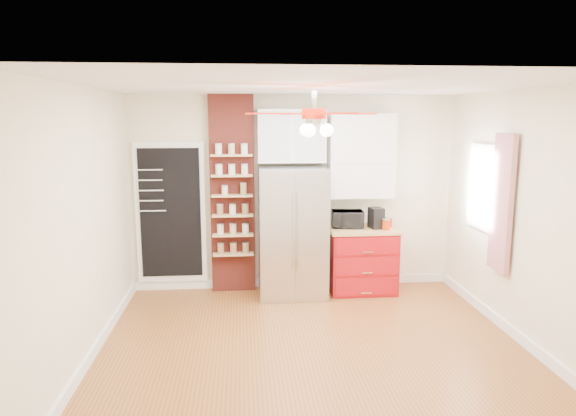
{
  "coord_description": "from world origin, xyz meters",
  "views": [
    {
      "loc": [
        -0.71,
        -5.07,
        2.4
      ],
      "look_at": [
        -0.18,
        0.9,
        1.33
      ],
      "focal_mm": 32.0,
      "sensor_mm": 36.0,
      "label": 1
    }
  ],
  "objects": [
    {
      "name": "wall_back",
      "position": [
        0.0,
        2.0,
        1.35
      ],
      "size": [
        4.5,
        0.02,
        2.7
      ],
      "primitive_type": "cube",
      "color": "#FBEDCA",
      "rests_on": "floor"
    },
    {
      "name": "fridge",
      "position": [
        -0.05,
        1.63,
        0.88
      ],
      "size": [
        0.9,
        0.7,
        1.75
      ],
      "primitive_type": "cube",
      "color": "silver",
      "rests_on": "floor"
    },
    {
      "name": "coffee_maker",
      "position": [
        1.1,
        1.65,
        1.04
      ],
      "size": [
        0.2,
        0.24,
        0.28
      ],
      "primitive_type": "cube",
      "rotation": [
        0.0,
        0.0,
        0.19
      ],
      "color": "black",
      "rests_on": "red_cabinet"
    },
    {
      "name": "window",
      "position": [
        2.23,
        0.9,
        1.55
      ],
      "size": [
        0.04,
        0.75,
        1.05
      ],
      "primitive_type": "cube",
      "color": "white",
      "rests_on": "wall_right"
    },
    {
      "name": "pantry_jar_beans",
      "position": [
        -0.7,
        1.76,
        1.45
      ],
      "size": [
        0.11,
        0.11,
        0.15
      ],
      "primitive_type": "cylinder",
      "rotation": [
        0.0,
        0.0,
        -0.31
      ],
      "color": "olive",
      "rests_on": "brick_pillar"
    },
    {
      "name": "canister_left",
      "position": [
        1.21,
        1.54,
        0.97
      ],
      "size": [
        0.13,
        0.13,
        0.14
      ],
      "primitive_type": "cylinder",
      "rotation": [
        0.0,
        0.0,
        0.38
      ],
      "color": "#B62D0A",
      "rests_on": "red_cabinet"
    },
    {
      "name": "wall_right",
      "position": [
        2.25,
        0.0,
        1.35
      ],
      "size": [
        0.02,
        4.0,
        2.7
      ],
      "primitive_type": "cube",
      "color": "#FBEDCA",
      "rests_on": "floor"
    },
    {
      "name": "toaster_oven",
      "position": [
        0.72,
        1.74,
        1.02
      ],
      "size": [
        0.44,
        0.32,
        0.23
      ],
      "primitive_type": "imported",
      "rotation": [
        0.0,
        0.0,
        -0.08
      ],
      "color": "black",
      "rests_on": "red_cabinet"
    },
    {
      "name": "curtain",
      "position": [
        2.18,
        0.35,
        1.45
      ],
      "size": [
        0.06,
        0.4,
        1.55
      ],
      "primitive_type": "cube",
      "color": "#B11727",
      "rests_on": "wall_right"
    },
    {
      "name": "wall_left",
      "position": [
        -2.25,
        0.0,
        1.35
      ],
      "size": [
        0.02,
        4.0,
        2.7
      ],
      "primitive_type": "cube",
      "color": "#FBEDCA",
      "rests_on": "floor"
    },
    {
      "name": "ceiling_fan",
      "position": [
        0.0,
        0.0,
        2.42
      ],
      "size": [
        1.4,
        1.4,
        0.44
      ],
      "color": "silver",
      "rests_on": "ceiling"
    },
    {
      "name": "chalkboard",
      "position": [
        -1.7,
        1.96,
        1.1
      ],
      "size": [
        0.95,
        0.05,
        1.95
      ],
      "color": "white",
      "rests_on": "wall_back"
    },
    {
      "name": "canister_right",
      "position": [
        1.29,
        1.73,
        0.96
      ],
      "size": [
        0.13,
        0.13,
        0.13
      ],
      "primitive_type": "cylinder",
      "rotation": [
        0.0,
        0.0,
        -0.34
      ],
      "color": "#B9100A",
      "rests_on": "red_cabinet"
    },
    {
      "name": "ceiling",
      "position": [
        0.0,
        0.0,
        2.7
      ],
      "size": [
        4.5,
        4.5,
        0.0
      ],
      "primitive_type": "plane",
      "color": "white",
      "rests_on": "wall_back"
    },
    {
      "name": "floor",
      "position": [
        0.0,
        0.0,
        0.0
      ],
      "size": [
        4.5,
        4.5,
        0.0
      ],
      "primitive_type": "plane",
      "color": "brown",
      "rests_on": "ground"
    },
    {
      "name": "brick_pillar",
      "position": [
        -0.85,
        1.92,
        1.35
      ],
      "size": [
        0.6,
        0.16,
        2.7
      ],
      "primitive_type": "cube",
      "color": "maroon",
      "rests_on": "floor"
    },
    {
      "name": "upper_shelf_unit",
      "position": [
        0.92,
        1.85,
        1.88
      ],
      "size": [
        0.9,
        0.3,
        1.15
      ],
      "primitive_type": "cube",
      "color": "white",
      "rests_on": "wall_back"
    },
    {
      "name": "red_cabinet",
      "position": [
        0.92,
        1.68,
        0.45
      ],
      "size": [
        0.94,
        0.64,
        0.9
      ],
      "color": "#9E0D13",
      "rests_on": "floor"
    },
    {
      "name": "pantry_jar_oats",
      "position": [
        -0.95,
        1.75,
        1.43
      ],
      "size": [
        0.1,
        0.1,
        0.12
      ],
      "primitive_type": "cylinder",
      "rotation": [
        0.0,
        0.0,
        -0.3
      ],
      "color": "beige",
      "rests_on": "brick_pillar"
    },
    {
      "name": "wall_front",
      "position": [
        0.0,
        -2.0,
        1.35
      ],
      "size": [
        4.5,
        0.02,
        2.7
      ],
      "primitive_type": "cube",
      "color": "#FBEDCA",
      "rests_on": "floor"
    },
    {
      "name": "upper_glass_cabinet",
      "position": [
        -0.05,
        1.82,
        2.15
      ],
      "size": [
        0.9,
        0.35,
        0.7
      ],
      "primitive_type": "cube",
      "color": "white",
      "rests_on": "wall_back"
    }
  ]
}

